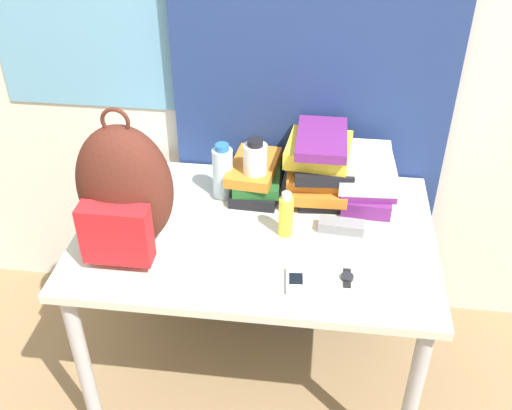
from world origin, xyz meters
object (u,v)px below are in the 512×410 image
object	(u,v)px
sports_bottle	(255,172)
cell_phone	(296,281)
book_stack_right	(366,176)
sunscreen_bottle	(286,215)
book_stack_left	(257,176)
sunglasses_case	(341,226)
wristwatch	(347,277)
book_stack_center	(319,165)
water_bottle	(223,172)
backpack	(124,192)

from	to	relation	value
sports_bottle	cell_phone	xyz separation A→B (m)	(0.17, -0.41, -0.11)
book_stack_right	sunscreen_bottle	xyz separation A→B (m)	(-0.26, -0.25, -0.01)
book_stack_left	sunglasses_case	bearing A→B (deg)	-34.00
sports_bottle	wristwatch	size ratio (longest dim) A/B	2.89
wristwatch	book_stack_center	bearing A→B (deg)	103.48
book_stack_left	sunglasses_case	size ratio (longest dim) A/B	1.82
sports_bottle	cell_phone	world-z (taller)	sports_bottle
sunglasses_case	water_bottle	bearing A→B (deg)	159.20
sunglasses_case	backpack	bearing A→B (deg)	-167.19
backpack	wristwatch	bearing A→B (deg)	-6.94
sunscreen_bottle	cell_phone	size ratio (longest dim) A/B	1.42
book_stack_right	sports_bottle	distance (m)	0.39
book_stack_left	backpack	bearing A→B (deg)	-135.06
book_stack_right	book_stack_center	bearing A→B (deg)	-179.88
book_stack_right	water_bottle	xyz separation A→B (m)	(-0.50, -0.05, 0.01)
book_stack_center	sunscreen_bottle	xyz separation A→B (m)	(-0.10, -0.25, -0.05)
sunscreen_bottle	wristwatch	world-z (taller)	sunscreen_bottle
book_stack_left	book_stack_right	xyz separation A→B (m)	(0.39, 0.00, 0.03)
book_stack_center	book_stack_right	bearing A→B (deg)	0.12
book_stack_center	water_bottle	bearing A→B (deg)	-171.90
book_stack_left	sports_bottle	world-z (taller)	sports_bottle
water_bottle	sunglasses_case	world-z (taller)	water_bottle
backpack	sunglasses_case	bearing A→B (deg)	12.81
book_stack_center	sports_bottle	distance (m)	0.23
water_bottle	wristwatch	world-z (taller)	water_bottle
book_stack_left	sunscreen_bottle	size ratio (longest dim) A/B	1.74
water_bottle	sunglasses_case	distance (m)	0.46
book_stack_center	book_stack_left	bearing A→B (deg)	-179.97
book_stack_left	sports_bottle	bearing A→B (deg)	-86.90
backpack	sports_bottle	size ratio (longest dim) A/B	1.95
sports_bottle	sunscreen_bottle	bearing A→B (deg)	-56.11
cell_phone	water_bottle	bearing A→B (deg)	123.85
backpack	wristwatch	world-z (taller)	backpack
book_stack_right	sports_bottle	bearing A→B (deg)	-170.38
book_stack_center	sunscreen_bottle	size ratio (longest dim) A/B	1.77
backpack	book_stack_left	bearing A→B (deg)	44.94
sunglasses_case	wristwatch	world-z (taller)	sunglasses_case
book_stack_right	wristwatch	bearing A→B (deg)	-97.55
wristwatch	sunglasses_case	bearing A→B (deg)	94.93
cell_phone	sunglasses_case	size ratio (longest dim) A/B	0.74
book_stack_center	sunscreen_bottle	bearing A→B (deg)	-111.16
book_stack_left	water_bottle	size ratio (longest dim) A/B	1.35
book_stack_center	backpack	bearing A→B (deg)	-148.30
sunscreen_bottle	wristwatch	xyz separation A→B (m)	(0.20, -0.20, -0.07)
book_stack_center	water_bottle	size ratio (longest dim) A/B	1.37
book_stack_left	book_stack_center	world-z (taller)	book_stack_center
sports_bottle	backpack	bearing A→B (deg)	-140.97
sunglasses_case	wristwatch	bearing A→B (deg)	-85.07
backpack	water_bottle	size ratio (longest dim) A/B	2.29
cell_phone	book_stack_center	bearing A→B (deg)	84.66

